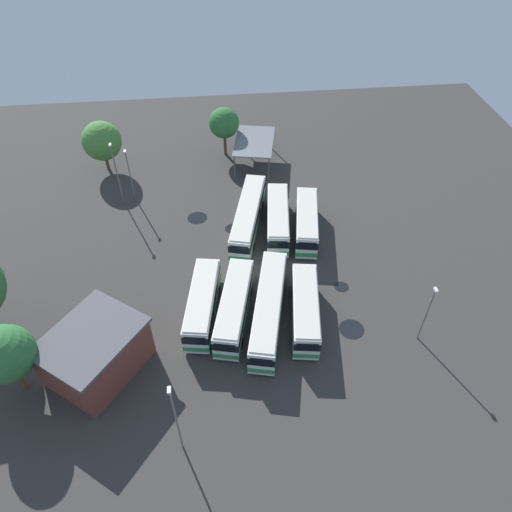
{
  "coord_description": "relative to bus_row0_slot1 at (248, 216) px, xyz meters",
  "views": [
    {
      "loc": [
        38.14,
        -4.55,
        39.12
      ],
      "look_at": [
        -0.73,
        -0.26,
        1.51
      ],
      "focal_mm": 33.15,
      "sensor_mm": 36.0,
      "label": 1
    }
  ],
  "objects": [
    {
      "name": "lamp_post_far_corner",
      "position": [
        -7.84,
        -14.87,
        2.27
      ],
      "size": [
        0.56,
        0.28,
        7.39
      ],
      "color": "slate",
      "rests_on": "ground_plane"
    },
    {
      "name": "bus_row1_slot3",
      "position": [
        15.69,
        4.28,
        -0.0
      ],
      "size": [
        10.46,
        4.1,
        3.45
      ],
      "color": "silver",
      "rests_on": "ground_plane"
    },
    {
      "name": "tree_west_edge",
      "position": [
        20.68,
        -22.68,
        3.63
      ],
      "size": [
        5.1,
        5.1,
        8.03
      ],
      "color": "brown",
      "rests_on": "ground_plane"
    },
    {
      "name": "puddle_near_shelter",
      "position": [
        0.12,
        -2.04,
        -1.82
      ],
      "size": [
        1.93,
        1.93,
        0.01
      ],
      "primitive_type": "cylinder",
      "color": "black",
      "rests_on": "ground_plane"
    },
    {
      "name": "puddle_centre_drain",
      "position": [
        -2.53,
        -6.47,
        -1.82
      ],
      "size": [
        2.58,
        2.58,
        0.01
      ],
      "primitive_type": "cylinder",
      "color": "black",
      "rests_on": "ground_plane"
    },
    {
      "name": "bus_row0_slot3",
      "position": [
        1.94,
        7.03,
        -0.0
      ],
      "size": [
        10.49,
        4.37,
        3.45
      ],
      "color": "silver",
      "rests_on": "ground_plane"
    },
    {
      "name": "lamp_post_mid_lot",
      "position": [
        19.12,
        15.3,
        2.25
      ],
      "size": [
        0.56,
        0.28,
        7.33
      ],
      "color": "slate",
      "rests_on": "ground_plane"
    },
    {
      "name": "lamp_post_near_entrance",
      "position": [
        -6.86,
        -16.26,
        3.09
      ],
      "size": [
        0.56,
        0.28,
        9.01
      ],
      "color": "slate",
      "rests_on": "ground_plane"
    },
    {
      "name": "bus_row0_slot1",
      "position": [
        0.0,
        0.0,
        0.0
      ],
      "size": [
        13.98,
        5.93,
        3.45
      ],
      "color": "silver",
      "rests_on": "ground_plane"
    },
    {
      "name": "lamp_post_by_building",
      "position": [
        27.83,
        -8.29,
        3.21
      ],
      "size": [
        0.56,
        0.28,
        9.24
      ],
      "color": "slate",
      "rests_on": "ground_plane"
    },
    {
      "name": "depot_building",
      "position": [
        19.2,
        -16.03,
        0.74
      ],
      "size": [
        11.23,
        10.87,
        5.1
      ],
      "color": "brown",
      "rests_on": "ground_plane"
    },
    {
      "name": "ground_plane",
      "position": [
        7.73,
        0.46,
        -1.83
      ],
      "size": [
        91.52,
        91.52,
        0.0
      ],
      "primitive_type": "plane",
      "color": "#383533"
    },
    {
      "name": "bus_row0_slot2",
      "position": [
        0.99,
        3.58,
        -0.0
      ],
      "size": [
        11.1,
        3.99,
        3.45
      ],
      "color": "silver",
      "rests_on": "ground_plane"
    },
    {
      "name": "puddle_back_corner",
      "position": [
        17.35,
        8.97,
        -1.82
      ],
      "size": [
        2.61,
        2.61,
        0.01
      ],
      "primitive_type": "cylinder",
      "color": "black",
      "rests_on": "ground_plane"
    },
    {
      "name": "bus_row1_slot1",
      "position": [
        14.56,
        -2.87,
        -0.0
      ],
      "size": [
        11.36,
        5.09,
        3.45
      ],
      "color": "silver",
      "rests_on": "ground_plane"
    },
    {
      "name": "maintenance_shelter",
      "position": [
        -14.67,
        2.33,
        1.73
      ],
      "size": [
        9.66,
        7.11,
        3.76
      ],
      "color": "slate",
      "rests_on": "ground_plane"
    },
    {
      "name": "tree_north_edge",
      "position": [
        -17.66,
        -1.81,
        3.38
      ],
      "size": [
        4.47,
        4.47,
        7.47
      ],
      "color": "brown",
      "rests_on": "ground_plane"
    },
    {
      "name": "bus_row1_slot2",
      "position": [
        15.13,
        0.61,
        0.0
      ],
      "size": [
        14.0,
        5.68,
        3.45
      ],
      "color": "silver",
      "rests_on": "ground_plane"
    },
    {
      "name": "puddle_between_rows",
      "position": [
        11.47,
        9.34,
        -1.82
      ],
      "size": [
        1.65,
        1.65,
        0.01
      ],
      "primitive_type": "cylinder",
      "color": "black",
      "rests_on": "ground_plane"
    },
    {
      "name": "bus_row1_slot0",
      "position": [
        13.78,
        -6.09,
        -0.0
      ],
      "size": [
        10.53,
        4.25,
        3.45
      ],
      "color": "silver",
      "rests_on": "ground_plane"
    },
    {
      "name": "tree_northeast",
      "position": [
        -15.43,
        -19.26,
        2.83
      ],
      "size": [
        5.53,
        5.53,
        7.43
      ],
      "color": "brown",
      "rests_on": "ground_plane"
    }
  ]
}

